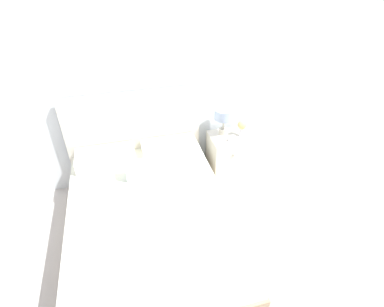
{
  "coord_description": "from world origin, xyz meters",
  "views": [
    {
      "loc": [
        -0.13,
        -3.22,
        2.59
      ],
      "look_at": [
        0.56,
        -0.6,
        0.7
      ],
      "focal_mm": 28.0,
      "sensor_mm": 36.0,
      "label": 1
    }
  ],
  "objects_px": {
    "bed": "(149,215)",
    "table_lamp": "(224,116)",
    "nightstand": "(226,157)",
    "teacup": "(233,139)",
    "flower_vase": "(242,127)"
  },
  "relations": [
    {
      "from": "table_lamp",
      "to": "bed",
      "type": "bearing_deg",
      "value": -142.4
    },
    {
      "from": "table_lamp",
      "to": "teacup",
      "type": "bearing_deg",
      "value": -72.01
    },
    {
      "from": "bed",
      "to": "teacup",
      "type": "bearing_deg",
      "value": 29.57
    },
    {
      "from": "bed",
      "to": "table_lamp",
      "type": "distance_m",
      "value": 1.49
    },
    {
      "from": "nightstand",
      "to": "flower_vase",
      "type": "relative_size",
      "value": 2.99
    },
    {
      "from": "bed",
      "to": "teacup",
      "type": "height_order",
      "value": "bed"
    },
    {
      "from": "flower_vase",
      "to": "teacup",
      "type": "xyz_separation_m",
      "value": [
        -0.15,
        -0.09,
        -0.1
      ]
    },
    {
      "from": "nightstand",
      "to": "flower_vase",
      "type": "xyz_separation_m",
      "value": [
        0.17,
        -0.01,
        0.44
      ]
    },
    {
      "from": "bed",
      "to": "nightstand",
      "type": "distance_m",
      "value": 1.36
    },
    {
      "from": "bed",
      "to": "table_lamp",
      "type": "bearing_deg",
      "value": 37.6
    },
    {
      "from": "table_lamp",
      "to": "flower_vase",
      "type": "bearing_deg",
      "value": -23.31
    },
    {
      "from": "bed",
      "to": "flower_vase",
      "type": "xyz_separation_m",
      "value": [
        1.3,
        0.75,
        0.46
      ]
    },
    {
      "from": "table_lamp",
      "to": "nightstand",
      "type": "bearing_deg",
      "value": -60.6
    },
    {
      "from": "nightstand",
      "to": "table_lamp",
      "type": "bearing_deg",
      "value": 119.4
    },
    {
      "from": "table_lamp",
      "to": "flower_vase",
      "type": "relative_size",
      "value": 1.69
    }
  ]
}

